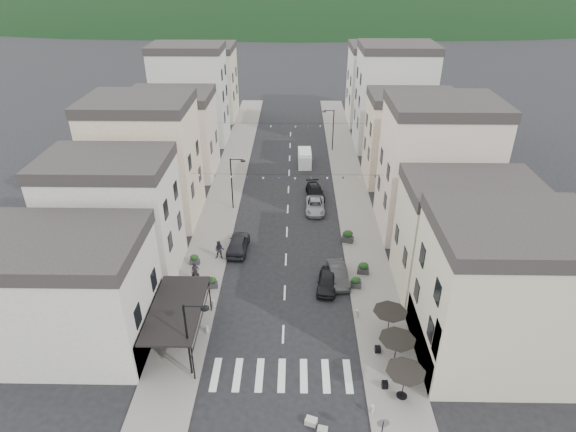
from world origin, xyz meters
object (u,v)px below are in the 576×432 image
at_px(pedestrian_a, 195,272).
at_px(parked_car_a, 327,282).
at_px(parked_car_c, 315,206).
at_px(delivery_van, 305,158).
at_px(parked_car_b, 338,274).
at_px(pedestrian_b, 219,250).
at_px(parked_car_d, 315,192).
at_px(parked_car_e, 238,244).

bearing_deg(pedestrian_a, parked_car_a, -13.06).
relative_size(parked_car_c, delivery_van, 1.03).
distance_m(parked_car_c, pedestrian_a, 17.13).
relative_size(parked_car_b, parked_car_c, 0.93).
xyz_separation_m(parked_car_b, delivery_van, (-2.55, 26.00, 0.33)).
height_order(delivery_van, pedestrian_b, delivery_van).
bearing_deg(parked_car_d, parked_car_e, -130.98).
bearing_deg(delivery_van, parked_car_a, -87.61).
bearing_deg(pedestrian_b, parked_car_b, -15.13).
bearing_deg(pedestrian_b, parked_car_a, -22.14).
distance_m(parked_car_a, parked_car_d, 17.48).
height_order(parked_car_c, parked_car_d, parked_car_d).
distance_m(parked_car_a, pedestrian_a, 11.33).
relative_size(parked_car_d, pedestrian_b, 2.39).
bearing_deg(parked_car_d, delivery_van, 88.88).
relative_size(parked_car_c, parked_car_e, 0.98).
bearing_deg(parked_car_c, parked_car_e, -131.74).
bearing_deg(parked_car_c, parked_car_b, -81.99).
relative_size(delivery_van, pedestrian_b, 2.36).
height_order(parked_car_b, parked_car_e, parked_car_e).
xyz_separation_m(parked_car_d, pedestrian_b, (-9.28, -13.28, 0.40)).
height_order(parked_car_a, pedestrian_a, pedestrian_a).
bearing_deg(parked_car_b, parked_car_a, -139.40).
distance_m(parked_car_a, pedestrian_b, 10.61).
bearing_deg(parked_car_e, parked_car_c, -129.66).
xyz_separation_m(parked_car_c, pedestrian_a, (-10.74, -13.34, 0.46)).
height_order(parked_car_b, pedestrian_b, pedestrian_b).
relative_size(parked_car_b, pedestrian_b, 2.27).
xyz_separation_m(parked_car_a, parked_car_e, (-8.20, 5.71, 0.10)).
height_order(parked_car_a, parked_car_b, parked_car_b).
bearing_deg(pedestrian_b, parked_car_e, 45.62).
bearing_deg(parked_car_b, pedestrian_a, 176.21).
distance_m(parked_car_d, pedestrian_b, 16.21).
distance_m(delivery_van, pedestrian_a, 28.19).
bearing_deg(parked_car_e, parked_car_b, 156.31).
bearing_deg(parked_car_d, pedestrian_a, -130.40).
bearing_deg(delivery_van, parked_car_e, -108.19).
bearing_deg(parked_car_c, pedestrian_b, -132.18).
bearing_deg(parked_car_c, parked_car_d, 89.16).
bearing_deg(parked_car_b, parked_car_e, 147.31).
bearing_deg(parked_car_e, parked_car_d, -120.21).
distance_m(parked_car_e, delivery_van, 22.36).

